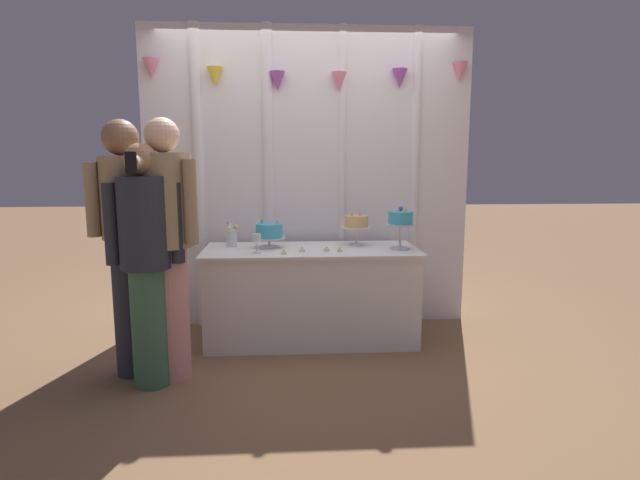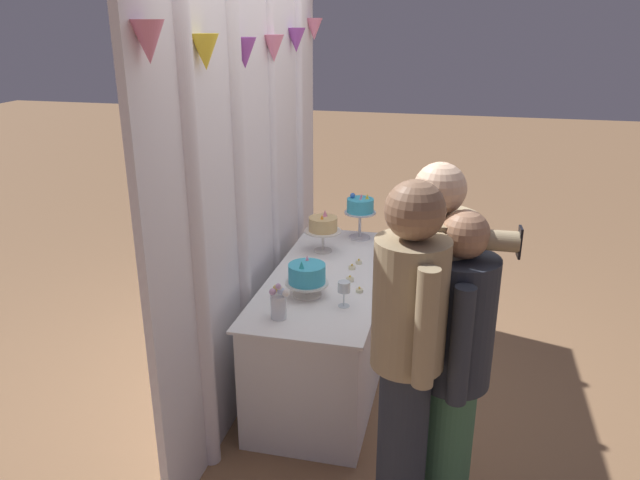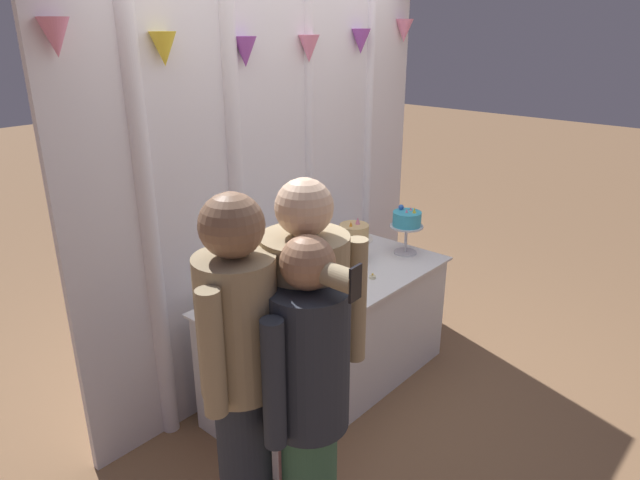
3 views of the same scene
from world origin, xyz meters
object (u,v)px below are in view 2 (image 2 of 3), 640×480
(flower_vase, at_px, (279,303))
(tealight_near_left, at_px, (350,279))
(tealight_far_right, at_px, (359,262))
(guest_girl_blue_dress, at_px, (409,357))
(guest_man_pink_jacket, at_px, (430,333))
(tealight_far_left, at_px, (359,290))
(cake_display_center, at_px, (323,226))
(cake_display_rightmost, at_px, (360,208))
(guest_man_dark_suit, at_px, (454,365))
(tealight_near_right, at_px, (352,267))
(cake_display_leftmost, at_px, (307,276))
(cake_table, at_px, (329,327))
(wine_glass, at_px, (344,288))

(flower_vase, height_order, tealight_near_left, flower_vase)
(tealight_far_right, distance_m, guest_girl_blue_dress, 1.55)
(flower_vase, xyz_separation_m, guest_man_pink_jacket, (-0.33, -0.81, 0.10))
(tealight_near_left, bearing_deg, tealight_far_left, -149.60)
(cake_display_center, relative_size, tealight_near_left, 5.95)
(cake_display_rightmost, bearing_deg, cake_display_center, 148.22)
(guest_man_dark_suit, bearing_deg, cake_display_center, 32.26)
(cake_display_center, distance_m, tealight_near_right, 0.40)
(flower_vase, relative_size, tealight_far_right, 5.01)
(cake_display_leftmost, relative_size, tealight_near_left, 5.10)
(tealight_far_right, bearing_deg, guest_girl_blue_dress, -162.70)
(flower_vase, bearing_deg, tealight_far_left, -40.65)
(cake_table, relative_size, guest_girl_blue_dress, 0.99)
(cake_table, xyz_separation_m, tealight_near_right, (0.12, -0.12, 0.39))
(cake_display_leftmost, relative_size, guest_girl_blue_dress, 0.15)
(flower_vase, bearing_deg, guest_girl_blue_dress, -129.48)
(guest_man_pink_jacket, height_order, guest_man_dark_suit, guest_man_pink_jacket)
(guest_man_pink_jacket, bearing_deg, cake_display_rightmost, 19.91)
(cake_display_rightmost, height_order, tealight_near_right, cake_display_rightmost)
(cake_display_leftmost, bearing_deg, cake_table, -10.30)
(cake_display_rightmost, distance_m, guest_man_pink_jacket, 1.77)
(tealight_far_right, distance_m, guest_man_pink_jacket, 1.31)
(cake_table, distance_m, tealight_near_left, 0.42)
(flower_vase, xyz_separation_m, guest_girl_blue_dress, (-0.61, -0.74, 0.13))
(guest_man_pink_jacket, bearing_deg, guest_girl_blue_dress, 166.24)
(guest_girl_blue_dress, relative_size, guest_man_pink_jacket, 1.00)
(cake_table, relative_size, tealight_near_right, 38.06)
(cake_table, distance_m, guest_man_dark_suit, 1.42)
(cake_table, relative_size, tealight_far_right, 39.99)
(cake_display_rightmost, bearing_deg, cake_table, 174.29)
(guest_man_dark_suit, bearing_deg, guest_girl_blue_dress, 133.44)
(cake_display_leftmost, distance_m, tealight_near_left, 0.35)
(cake_display_rightmost, relative_size, tealight_near_left, 6.87)
(wine_glass, distance_m, tealight_far_right, 0.64)
(cake_table, distance_m, flower_vase, 0.80)
(tealight_far_right, height_order, guest_girl_blue_dress, guest_girl_blue_dress)
(flower_vase, relative_size, tealight_far_left, 4.82)
(cake_display_leftmost, relative_size, cake_display_center, 0.86)
(flower_vase, distance_m, guest_man_dark_suit, 1.02)
(cake_display_rightmost, height_order, tealight_far_left, cake_display_rightmost)
(tealight_near_left, bearing_deg, wine_glass, -175.00)
(tealight_far_left, xyz_separation_m, guest_girl_blue_dress, (-1.03, -0.38, 0.21))
(tealight_near_left, bearing_deg, cake_display_center, 31.24)
(cake_display_leftmost, height_order, tealight_near_right, cake_display_leftmost)
(cake_display_center, xyz_separation_m, guest_girl_blue_dress, (-1.63, -0.73, 0.03))
(cake_display_center, xyz_separation_m, tealight_far_left, (-0.59, -0.36, -0.17))
(flower_vase, bearing_deg, guest_man_pink_jacket, -112.09)
(cake_display_leftmost, xyz_separation_m, wine_glass, (-0.09, -0.23, -0.01))
(guest_girl_blue_dress, height_order, guest_man_dark_suit, guest_girl_blue_dress)
(flower_vase, relative_size, guest_man_dark_suit, 0.14)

